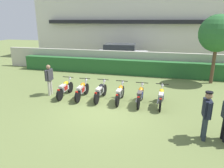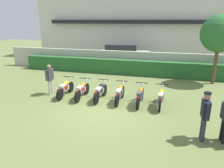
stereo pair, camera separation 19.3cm
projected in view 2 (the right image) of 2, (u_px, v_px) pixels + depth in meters
The scene contains 14 objects.
ground at pixel (103, 111), 9.26m from camera, with size 60.00×60.00×0.00m, color olive.
building at pixel (146, 23), 22.52m from camera, with size 22.36×6.50×7.11m.
compound_wall at pixel (132, 62), 15.91m from camera, with size 21.25×0.30×1.63m, color #BCB7A8.
hedge_row at pixel (130, 67), 15.34m from camera, with size 17.00×0.70×1.09m, color #28602D.
parked_car at pixel (123, 55), 18.51m from camera, with size 4.63×2.37×1.89m.
tree_near_inspector at pixel (220, 34), 12.34m from camera, with size 2.24×2.24×4.25m.
motorcycle_in_row_0 at pixel (65, 88), 10.96m from camera, with size 0.60×1.86×0.96m.
motorcycle_in_row_1 at pixel (82, 90), 10.67m from camera, with size 0.60×1.85×0.96m.
motorcycle_in_row_2 at pixel (100, 91), 10.45m from camera, with size 0.60×1.86×0.97m.
motorcycle_in_row_3 at pixel (120, 93), 10.18m from camera, with size 0.60×1.85×0.96m.
motorcycle_in_row_4 at pixel (140, 95), 9.84m from camera, with size 0.60×1.85×0.97m.
motorcycle_in_row_5 at pixel (161, 97), 9.61m from camera, with size 0.60×1.86×0.98m.
inspector_person at pixel (50, 77), 11.05m from camera, with size 0.22×0.67×1.66m.
officer_0 at pixel (205, 112), 6.72m from camera, with size 0.24×0.68×1.70m.
Camera 2 is at (2.64, -8.09, 3.87)m, focal length 33.24 mm.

